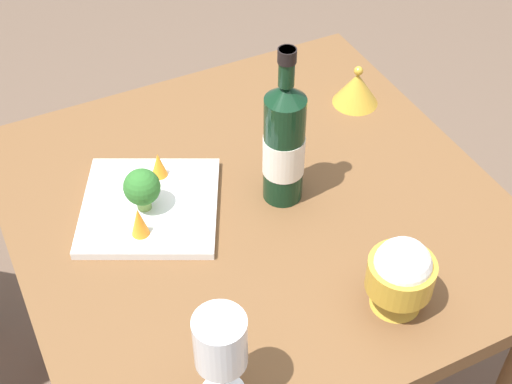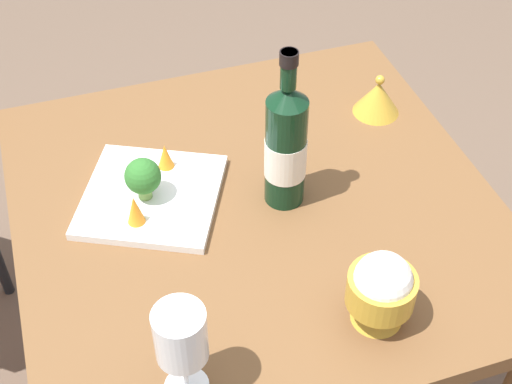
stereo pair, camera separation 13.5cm
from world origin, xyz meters
name	(u,v)px [view 1 (the left image)]	position (x,y,z in m)	size (l,w,h in m)	color
dining_table	(256,234)	(0.00, 0.00, 0.64)	(0.89, 0.89, 0.73)	brown
wine_bottle	(284,143)	(0.00, -0.06, 0.85)	(0.08, 0.08, 0.32)	black
wine_glass	(220,344)	(-0.34, 0.22, 0.86)	(0.08, 0.08, 0.18)	white
rice_bowl	(401,274)	(-0.31, -0.10, 0.80)	(0.11, 0.11, 0.14)	gold
rice_bowl_lid	(356,88)	(0.19, -0.33, 0.76)	(0.10, 0.10, 0.09)	gold
serving_plate	(150,206)	(0.07, 0.18, 0.73)	(0.33, 0.33, 0.02)	white
broccoli_floret	(142,188)	(0.07, 0.20, 0.79)	(0.07, 0.07, 0.09)	#729E4C
carrot_garnish_left	(139,222)	(0.01, 0.22, 0.77)	(0.03, 0.03, 0.06)	orange
carrot_garnish_right	(159,165)	(0.14, 0.14, 0.77)	(0.03, 0.03, 0.05)	orange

